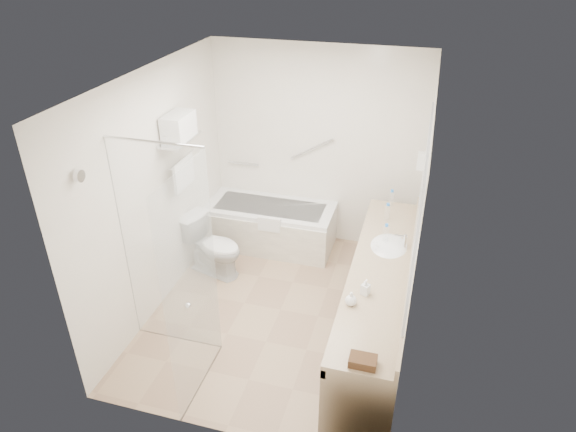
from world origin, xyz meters
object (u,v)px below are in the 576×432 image
(toilet, at_px, (214,246))
(amenity_basket, at_px, (363,361))
(vanity_counter, at_px, (379,286))
(water_bottle_left, at_px, (387,212))
(bathtub, at_px, (270,225))

(toilet, xyz_separation_m, amenity_basket, (1.99, -1.87, 0.53))
(vanity_counter, xyz_separation_m, water_bottle_left, (-0.05, 0.91, 0.30))
(vanity_counter, relative_size, water_bottle_left, 13.36)
(vanity_counter, xyz_separation_m, amenity_basket, (0.01, -1.25, 0.24))
(vanity_counter, distance_m, water_bottle_left, 0.96)
(bathtub, height_order, toilet, toilet)
(water_bottle_left, bearing_deg, vanity_counter, -86.85)
(toilet, height_order, water_bottle_left, water_bottle_left)
(bathtub, distance_m, water_bottle_left, 1.69)
(vanity_counter, distance_m, toilet, 2.09)
(toilet, bearing_deg, water_bottle_left, -65.46)
(toilet, bearing_deg, amenity_basket, -117.32)
(amenity_basket, relative_size, water_bottle_left, 0.99)
(bathtub, relative_size, toilet, 2.23)
(vanity_counter, bearing_deg, amenity_basket, -89.35)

